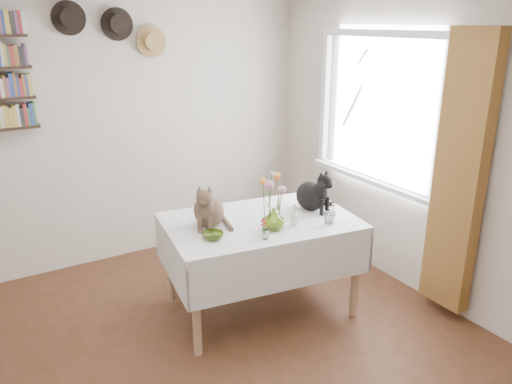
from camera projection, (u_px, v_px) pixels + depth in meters
room at (222, 206)px, 2.79m from camera, size 4.08×4.58×2.58m
window at (379, 121)px, 4.35m from camera, size 0.12×1.52×1.32m
curtain at (459, 176)px, 3.66m from camera, size 0.12×0.38×2.10m
dining_table at (260, 242)px, 3.91m from camera, size 1.57×1.13×0.77m
tabby_cat at (209, 203)px, 3.68m from camera, size 0.37×0.38×0.36m
black_cat at (311, 189)px, 4.00m from camera, size 0.31×0.35×0.35m
flower_vase at (274, 219)px, 3.64m from camera, size 0.18×0.18×0.17m
green_bowl at (213, 236)px, 3.50m from camera, size 0.18×0.18×0.05m
drinking_glass at (329, 218)px, 3.76m from camera, size 0.10×0.10×0.09m
candlestick at (294, 219)px, 3.71m from camera, size 0.05×0.05×0.18m
berry_jar at (265, 228)px, 3.48m from camera, size 0.05×0.05×0.18m
porcelain_figurine at (333, 210)px, 3.93m from camera, size 0.05×0.05×0.10m
flower_bouquet at (273, 185)px, 3.57m from camera, size 0.17×0.12×0.39m
wall_hats at (114, 28)px, 4.31m from camera, size 0.98×0.09×0.48m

